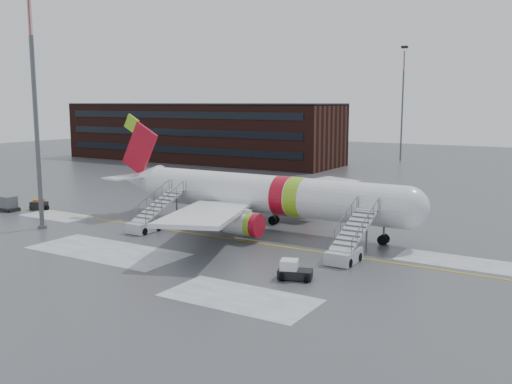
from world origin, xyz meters
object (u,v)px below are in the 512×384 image
Objects in this scene: airliner at (258,194)px; airstair_aft at (149,220)px; light_mast_near at (35,104)px; airstair_fwd at (347,248)px; pushback_tug at (293,271)px; baggage_tractor at (39,205)px; uld_container at (9,204)px.

airstair_aft is (-8.54, -6.54, -2.35)m from airliner.
light_mast_near is (-9.90, -4.78, 11.26)m from airstair_aft.
airstair_fwd is at bearing 0.00° from airstair_aft.
airliner is at bearing 129.47° from pushback_tug.
airstair_aft reaches higher than baggage_tractor.
pushback_tug is at bearing -8.22° from uld_container.
uld_container is (-40.15, 5.80, 0.19)m from pushback_tug.
airstair_fwd is at bearing 0.96° from uld_container.
baggage_tractor is 15.97m from light_mast_near.
airstair_aft is 15.74m from light_mast_near.
airliner is 27.66m from baggage_tractor.
light_mast_near reaches higher than pushback_tug.
pushback_tug is at bearing -3.38° from light_mast_near.
airliner is at bearing 37.43° from airstair_aft.
airstair_aft is at bearing -142.57° from airliner.
uld_container reaches higher than baggage_tractor.
airstair_fwd reaches higher than baggage_tractor.
airliner is at bearing 31.53° from light_mast_near.
airstair_fwd is (12.20, -6.54, -2.35)m from airliner.
light_mast_near is (-29.17, 1.72, 11.72)m from pushback_tug.
airstair_fwd is 33.00m from light_mast_near.
airstair_fwd is 6.68m from pushback_tug.
uld_container is (-29.41, -7.24, -2.62)m from airliner.
baggage_tractor is at bearing 143.39° from light_mast_near.
airstair_aft is 3.65× the size of uld_container.
uld_container is 3.32m from baggage_tractor.
airstair_aft is at bearing -5.04° from baggage_tractor.
light_mast_near is (-30.64, -4.78, 11.26)m from airstair_fwd.
airstair_aft is 0.32× the size of light_mast_near.
airliner is 23.40m from light_mast_near.
airstair_aft is (-20.74, 0.00, 0.00)m from airstair_fwd.
baggage_tractor is at bearing 167.86° from pushback_tug.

